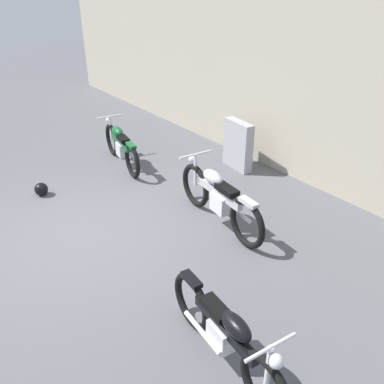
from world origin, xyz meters
The scene contains 7 objects.
ground_plane centered at (0.00, 0.00, 0.00)m, with size 40.00×40.00×0.00m, color #56565B.
building_wall centered at (0.00, 4.32, 1.74)m, with size 18.00×0.30×3.47m, color #B2A893.
stone_marker centered at (-0.42, 3.59, 0.50)m, with size 0.74×0.20×1.00m, color #9E9EA3.
helmet centered at (-1.67, -0.07, 0.12)m, with size 0.24×0.24×0.24m, color black.
motorcycle_green centered at (-1.98, 1.75, 0.43)m, with size 1.98×0.59×0.90m.
motorcycle_silver centered at (0.98, 1.89, 0.47)m, with size 2.17×0.61×0.97m.
motorcycle_black centered at (3.09, 0.19, 0.42)m, with size 1.93×0.54×0.87m.
Camera 1 is at (5.16, -1.79, 3.55)m, focal length 37.91 mm.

